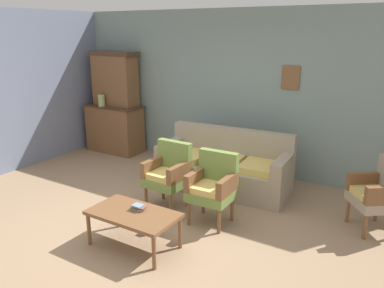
% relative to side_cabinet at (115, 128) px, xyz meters
% --- Properties ---
extents(ground_plane, '(7.68, 7.68, 0.00)m').
position_rel_side_cabinet_xyz_m(ground_plane, '(2.48, -2.25, -0.47)').
color(ground_plane, '#997A5B').
extents(wall_back_with_decor, '(6.40, 0.09, 2.70)m').
position_rel_side_cabinet_xyz_m(wall_back_with_decor, '(2.49, 0.38, 0.88)').
color(wall_back_with_decor, gray).
rests_on(wall_back_with_decor, ground).
extents(side_cabinet, '(1.16, 0.55, 0.93)m').
position_rel_side_cabinet_xyz_m(side_cabinet, '(0.00, 0.00, 0.00)').
color(side_cabinet, brown).
rests_on(side_cabinet, ground).
extents(cabinet_upper_hutch, '(0.99, 0.38, 1.03)m').
position_rel_side_cabinet_xyz_m(cabinet_upper_hutch, '(0.00, 0.08, 0.98)').
color(cabinet_upper_hutch, brown).
rests_on(cabinet_upper_hutch, side_cabinet).
extents(vase_on_cabinet, '(0.14, 0.14, 0.23)m').
position_rel_side_cabinet_xyz_m(vase_on_cabinet, '(-0.15, -0.17, 0.58)').
color(vase_on_cabinet, tan).
rests_on(vase_on_cabinet, side_cabinet).
extents(floral_couch, '(2.02, 0.94, 0.90)m').
position_rel_side_cabinet_xyz_m(floral_couch, '(2.75, -0.58, -0.14)').
color(floral_couch, gray).
rests_on(floral_couch, ground).
extents(armchair_row_middle, '(0.54, 0.51, 0.90)m').
position_rel_side_cabinet_xyz_m(armchair_row_middle, '(2.37, -1.53, 0.03)').
color(armchair_row_middle, olive).
rests_on(armchair_row_middle, ground).
extents(armchair_near_couch_end, '(0.53, 0.50, 0.90)m').
position_rel_side_cabinet_xyz_m(armchair_near_couch_end, '(3.11, -1.60, 0.03)').
color(armchair_near_couch_end, olive).
rests_on(armchair_near_couch_end, ground).
extents(wingback_chair_by_fireplace, '(0.70, 0.71, 0.90)m').
position_rel_side_cabinet_xyz_m(wingback_chair_by_fireplace, '(4.90, -0.75, 0.03)').
color(wingback_chair_by_fireplace, gray).
rests_on(wingback_chair_by_fireplace, ground).
extents(coffee_table, '(1.00, 0.56, 0.42)m').
position_rel_side_cabinet_xyz_m(coffee_table, '(2.65, -2.59, -0.09)').
color(coffee_table, brown).
rests_on(coffee_table, ground).
extents(book_stack_on_table, '(0.17, 0.10, 0.06)m').
position_rel_side_cabinet_xyz_m(book_stack_on_table, '(2.66, -2.52, -0.02)').
color(book_stack_on_table, gray).
rests_on(book_stack_on_table, coffee_table).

